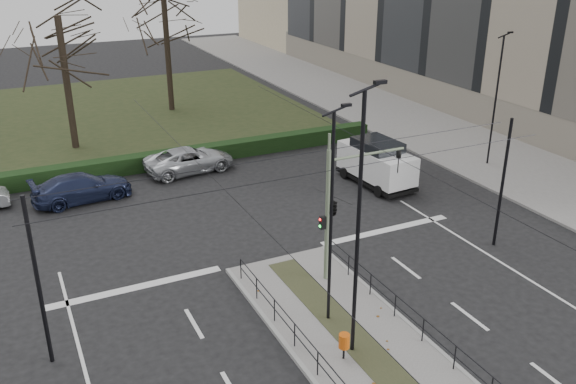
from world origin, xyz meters
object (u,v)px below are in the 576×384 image
Objects in this scene: white_van at (377,162)px; parked_car_third at (82,187)px; litter_bin at (344,341)px; parked_car_fourth at (190,160)px; streetlamp_sidewalk at (496,99)px; bare_tree_near at (59,26)px; streetlamp_median_near at (359,226)px; bare_tree_center at (164,8)px; streetlamp_median_far at (332,218)px; traffic_light at (335,205)px.

parked_car_third is at bearing 162.80° from white_van.
white_van is (9.70, 12.90, 0.54)m from litter_bin.
litter_bin is 0.18× the size of white_van.
parked_car_fourth is at bearing -81.38° from parked_car_third.
streetlamp_sidewalk is 26.97m from bare_tree_near.
streetlamp_median_near is at bearing -144.48° from streetlamp_sidewalk.
streetlamp_sidewalk is at bearing -56.27° from bare_tree_center.
streetlamp_median_near is 1.14× the size of streetlamp_median_far.
parked_car_fourth is 0.47× the size of bare_tree_near.
litter_bin is 0.12× the size of streetlamp_median_far.
streetlamp_median_far is 31.69m from bare_tree_center.
litter_bin is 4.12m from streetlamp_median_far.
parked_car_fourth is at bearing 95.93° from traffic_light.
parked_car_fourth is (0.07, 17.20, -3.47)m from streetlamp_median_far.
streetlamp_sidewalk is (16.97, 10.27, -0.03)m from streetlamp_median_far.
streetlamp_median_far reaches higher than parked_car_fourth.
parked_car_third is 6.71m from parked_car_fourth.
streetlamp_sidewalk is at bearing 26.71° from traffic_light.
bare_tree_center is 1.01× the size of bare_tree_near.
bare_tree_center reaches higher than traffic_light.
traffic_light reaches higher than parked_car_fourth.
litter_bin is 0.08× the size of bare_tree_near.
bare_tree_center is (-14.06, 21.05, 3.89)m from streetlamp_sidewalk.
streetlamp_sidewalk reaches higher than parked_car_fourth.
traffic_light is 1.07× the size of parked_car_third.
parked_car_third is 0.46× the size of bare_tree_near.
parked_car_third is (-23.37, 5.17, -3.42)m from streetlamp_sidewalk.
traffic_light is at bearing -72.16° from bare_tree_near.
streetlamp_median_far is (-1.60, -2.53, 0.84)m from traffic_light.
parked_car_third is 0.97× the size of parked_car_fourth.
parked_car_third is (-8.00, 12.91, -2.61)m from traffic_light.
bare_tree_center is (2.84, 14.12, 7.32)m from parked_car_fourth.
streetlamp_median_far is at bearing -77.37° from bare_tree_near.
streetlamp_median_far is 25.54m from bare_tree_near.
white_van is at bearing -73.52° from bare_tree_center.
bare_tree_center is at bearing -37.01° from parked_car_third.
bare_tree_near is (-4.84, 26.88, 7.17)m from litter_bin.
streetlamp_median_near is 33.58m from bare_tree_center.
litter_bin is 0.18× the size of parked_car_third.
streetlamp_sidewalk is 1.54× the size of parked_car_third.
streetlamp_sidewalk is (15.37, 7.73, 0.81)m from traffic_light.
streetlamp_median_near is at bearing -78.60° from bare_tree_near.
traffic_light reaches higher than white_van.
parked_car_third is (-6.24, 17.40, -4.04)m from streetlamp_median_near.
litter_bin is at bearing -152.07° from streetlamp_median_near.
bare_tree_near is at bearing 101.40° from streetlamp_median_near.
streetlamp_sidewalk is at bearing 31.17° from streetlamp_median_far.
streetlamp_sidewalk is 0.69× the size of bare_tree_center.
bare_tree_center reaches higher than streetlamp_sidewalk.
streetlamp_median_near is 18.92m from parked_car_third.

